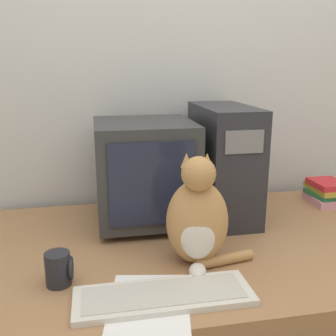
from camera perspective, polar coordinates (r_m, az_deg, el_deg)
name	(u,v)px	position (r m, az deg, el deg)	size (l,w,h in m)	color
wall_back	(175,91)	(1.82, 1.04, 11.07)	(7.00, 0.05, 2.50)	silver
desk	(202,331)	(1.64, 5.02, -22.44)	(1.63, 0.93, 0.76)	#9E7047
crt_monitor	(145,171)	(1.54, -3.38, -0.49)	(0.37, 0.39, 0.41)	#333333
computer_tower	(223,162)	(1.62, 8.05, 0.85)	(0.20, 0.42, 0.46)	#28282D
keyboard	(164,296)	(1.12, -0.61, -18.05)	(0.49, 0.16, 0.02)	silver
cat	(198,219)	(1.23, 4.36, -7.38)	(0.29, 0.23, 0.37)	#B7844C
book_stack	(327,192)	(1.93, 22.09, -3.30)	(0.17, 0.20, 0.11)	pink
pen	(102,291)	(1.16, -9.49, -17.19)	(0.13, 0.06, 0.01)	maroon
paper_sheet	(149,305)	(1.10, -2.79, -19.20)	(0.26, 0.33, 0.00)	white
mug	(59,269)	(1.20, -15.51, -13.91)	(0.08, 0.07, 0.10)	#232328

